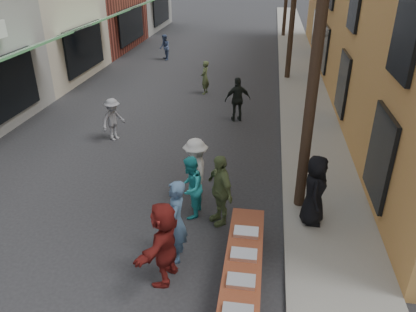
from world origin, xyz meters
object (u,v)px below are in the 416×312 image
(utility_pole_near, at_px, (320,28))
(server, at_px, (315,190))
(guest_front_c, at_px, (190,188))
(serving_table, at_px, (242,272))

(utility_pole_near, height_order, server, utility_pole_near)
(server, bearing_deg, guest_front_c, 96.05)
(utility_pole_near, bearing_deg, server, -71.99)
(serving_table, xyz_separation_m, guest_front_c, (-1.46, 2.63, 0.10))
(serving_table, height_order, server, server)
(utility_pole_near, xyz_separation_m, server, (0.24, -0.75, -3.52))
(serving_table, xyz_separation_m, server, (1.49, 2.67, 0.26))
(guest_front_c, distance_m, server, 2.95)
(guest_front_c, xyz_separation_m, server, (2.94, 0.04, 0.17))
(utility_pole_near, xyz_separation_m, serving_table, (-1.24, -3.42, -3.79))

